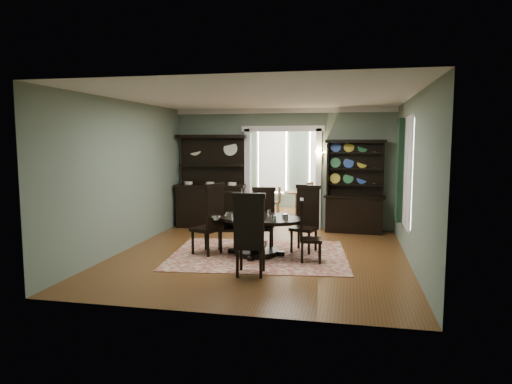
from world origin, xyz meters
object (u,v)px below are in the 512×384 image
welsh_dresser (355,199)px  parlor_table (297,200)px  dining_table (256,228)px  sideboard (211,195)px

welsh_dresser → parlor_table: bearing=132.1°
dining_table → sideboard: size_ratio=0.94×
dining_table → sideboard: 3.17m
parlor_table → dining_table: bearing=-93.0°
dining_table → welsh_dresser: bearing=72.6°
sideboard → welsh_dresser: bearing=-2.5°
dining_table → parlor_table: dining_table is taller
welsh_dresser → sideboard: bearing=-175.5°
dining_table → welsh_dresser: size_ratio=1.00×
dining_table → welsh_dresser: 3.28m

